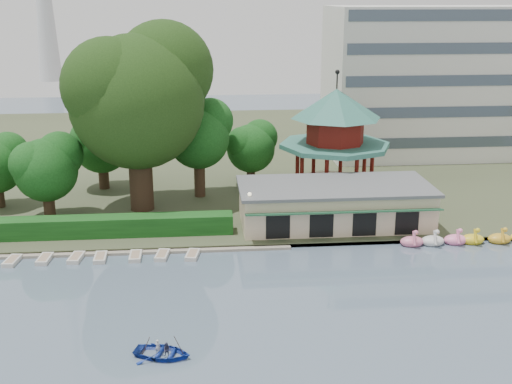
{
  "coord_description": "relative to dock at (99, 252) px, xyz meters",
  "views": [
    {
      "loc": [
        -2.83,
        -36.26,
        21.73
      ],
      "look_at": [
        2.0,
        18.0,
        5.0
      ],
      "focal_mm": 45.0,
      "sensor_mm": 36.0,
      "label": 1
    }
  ],
  "objects": [
    {
      "name": "swan_boats",
      "position": [
        37.43,
        -0.66,
        0.28
      ],
      "size": [
        20.25,
        1.97,
        1.92
      ],
      "color": "pink",
      "rests_on": "ground"
    },
    {
      "name": "office_building",
      "position": [
        44.67,
        31.8,
        9.61
      ],
      "size": [
        38.0,
        18.0,
        20.0
      ],
      "color": "silver",
      "rests_on": "shore"
    },
    {
      "name": "big_tree",
      "position": [
        3.18,
        11.02,
        12.43
      ],
      "size": [
        14.78,
        13.78,
        19.13
      ],
      "color": "#3A281C",
      "rests_on": "shore"
    },
    {
      "name": "boathouse",
      "position": [
        22.0,
        4.77,
        2.25
      ],
      "size": [
        18.6,
        9.39,
        3.9
      ],
      "color": "beige",
      "rests_on": "shore"
    },
    {
      "name": "hedge",
      "position": [
        -3.0,
        3.3,
        1.18
      ],
      "size": [
        30.0,
        2.0,
        1.8
      ],
      "primitive_type": "cube",
      "color": "#184F18",
      "rests_on": "shore"
    },
    {
      "name": "pavilion",
      "position": [
        24.0,
        14.8,
        7.36
      ],
      "size": [
        12.4,
        12.4,
        13.5
      ],
      "color": "beige",
      "rests_on": "shore"
    },
    {
      "name": "small_trees",
      "position": [
        -1.3,
        14.25,
        5.93
      ],
      "size": [
        39.08,
        16.51,
        10.75
      ],
      "color": "#3A281C",
      "rests_on": "shore"
    },
    {
      "name": "rowboat_with_passengers",
      "position": [
        6.47,
        -17.61,
        0.41
      ],
      "size": [
        5.96,
        5.0,
        2.01
      ],
      "color": "navy",
      "rests_on": "ground"
    },
    {
      "name": "dock",
      "position": [
        0.0,
        0.0,
        0.0
      ],
      "size": [
        34.0,
        1.6,
        0.24
      ],
      "primitive_type": "cube",
      "color": "gray",
      "rests_on": "ground"
    },
    {
      "name": "lamp_post",
      "position": [
        13.5,
        1.8,
        3.22
      ],
      "size": [
        0.36,
        0.36,
        4.28
      ],
      "color": "black",
      "rests_on": "shore"
    },
    {
      "name": "moored_rowboats",
      "position": [
        -3.24,
        -1.42,
        0.06
      ],
      "size": [
        24.3,
        2.76,
        0.36
      ],
      "color": "beige",
      "rests_on": "ground"
    },
    {
      "name": "ground_plane",
      "position": [
        12.0,
        -17.2,
        -0.12
      ],
      "size": [
        220.0,
        220.0,
        0.0
      ],
      "primitive_type": "plane",
      "color": "slate",
      "rests_on": "ground"
    },
    {
      "name": "shore",
      "position": [
        12.0,
        34.8,
        0.08
      ],
      "size": [
        220.0,
        70.0,
        0.4
      ],
      "primitive_type": "cube",
      "color": "#424930",
      "rests_on": "ground"
    },
    {
      "name": "embankment",
      "position": [
        12.0,
        0.1,
        0.03
      ],
      "size": [
        220.0,
        0.6,
        0.3
      ],
      "primitive_type": "cube",
      "color": "gray",
      "rests_on": "ground"
    }
  ]
}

